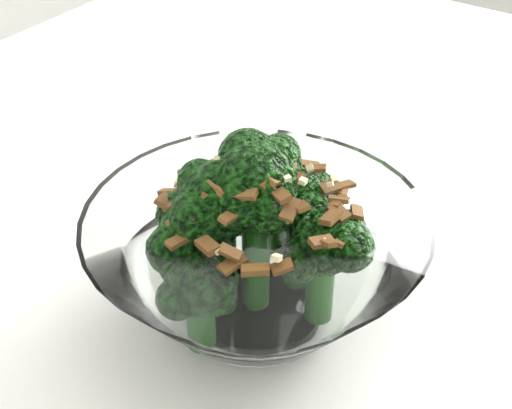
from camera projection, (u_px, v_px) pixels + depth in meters
table at (163, 331)px, 0.60m from camera, size 1.39×1.14×0.75m
broccoli_dish at (255, 255)px, 0.49m from camera, size 0.21×0.21×0.13m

